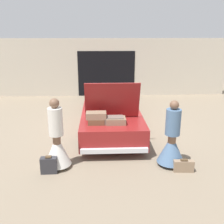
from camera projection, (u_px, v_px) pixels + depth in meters
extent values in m
plane|color=#7F705B|center=(110.00, 126.00, 8.99)|extent=(40.00, 40.00, 0.00)
cube|color=beige|center=(106.00, 68.00, 12.94)|extent=(12.00, 0.12, 2.80)
cube|color=black|center=(106.00, 74.00, 12.96)|extent=(2.80, 0.02, 2.20)
cube|color=maroon|center=(110.00, 112.00, 8.85)|extent=(1.76, 5.09, 0.58)
cube|color=#1E2328|center=(110.00, 96.00, 8.99)|extent=(1.55, 1.63, 0.42)
cylinder|color=black|center=(88.00, 104.00, 10.36)|extent=(0.18, 0.69, 0.69)
cylinder|color=black|center=(129.00, 104.00, 10.43)|extent=(0.18, 0.69, 0.69)
cylinder|color=black|center=(84.00, 133.00, 7.39)|extent=(0.18, 0.69, 0.69)
cylinder|color=black|center=(141.00, 132.00, 7.46)|extent=(0.18, 0.69, 0.69)
cube|color=silver|center=(114.00, 151.00, 6.43)|extent=(1.67, 0.10, 0.12)
cube|color=maroon|center=(112.00, 101.00, 7.14)|extent=(1.50, 0.32, 1.04)
cube|color=brown|center=(96.00, 121.00, 6.86)|extent=(0.43, 0.33, 0.15)
cube|color=#8C7259|center=(116.00, 121.00, 6.88)|extent=(0.52, 0.40, 0.16)
cube|color=#8C7259|center=(96.00, 115.00, 6.81)|extent=(0.52, 0.32, 0.17)
cube|color=#75665B|center=(113.00, 120.00, 6.87)|extent=(0.53, 0.31, 0.19)
cylinder|color=brown|center=(57.00, 151.00, 6.11)|extent=(0.18, 0.18, 0.81)
cone|color=silver|center=(57.00, 150.00, 6.10)|extent=(0.62, 0.62, 0.73)
cylinder|color=silver|center=(55.00, 122.00, 5.89)|extent=(0.33, 0.33, 0.64)
sphere|color=brown|center=(54.00, 103.00, 5.77)|extent=(0.22, 0.22, 0.22)
cylinder|color=brown|center=(171.00, 150.00, 6.23)|extent=(0.19, 0.19, 0.78)
cone|color=slate|center=(171.00, 148.00, 6.22)|extent=(0.66, 0.66, 0.70)
cylinder|color=slate|center=(173.00, 122.00, 6.02)|extent=(0.35, 0.35, 0.62)
sphere|color=brown|center=(174.00, 105.00, 5.90)|extent=(0.21, 0.21, 0.21)
cube|color=#2D2D33|center=(49.00, 165.00, 5.91)|extent=(0.37, 0.18, 0.38)
cube|color=#4C3823|center=(48.00, 157.00, 5.85)|extent=(0.13, 0.11, 0.02)
cube|color=#8C7259|center=(184.00, 166.00, 5.99)|extent=(0.46, 0.17, 0.27)
cube|color=#4C3823|center=(184.00, 160.00, 5.94)|extent=(0.16, 0.09, 0.02)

